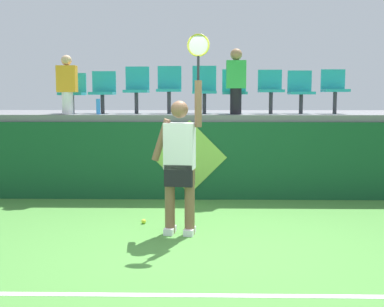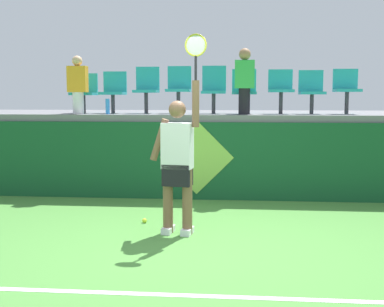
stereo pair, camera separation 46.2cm
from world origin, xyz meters
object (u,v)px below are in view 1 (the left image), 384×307
Objects in this scene: tennis_player at (180,160)px; stadium_chair_0 at (73,91)px; stadium_chair_5 at (234,89)px; stadium_chair_6 at (271,88)px; tennis_ball at (144,221)px; stadium_chair_3 at (169,87)px; stadium_chair_4 at (204,87)px; stadium_chair_7 at (301,89)px; stadium_chair_8 at (334,88)px; water_bottle at (98,107)px; spectator_1 at (236,80)px; stadium_chair_2 at (137,87)px; spectator_0 at (67,84)px; stadium_chair_1 at (103,90)px.

tennis_player is 3.40× the size of stadium_chair_0.
stadium_chair_6 is at bearing -0.53° from stadium_chair_5.
tennis_ball is 0.08× the size of stadium_chair_3.
tennis_player is 2.89× the size of stadium_chair_4.
stadium_chair_0 is 0.85× the size of stadium_chair_4.
stadium_chair_8 reaches higher than stadium_chair_7.
spectator_1 reaches higher than water_bottle.
spectator_1 is at bearing -12.84° from stadium_chair_2.
stadium_chair_2 reaches higher than water_bottle.
tennis_player is 3.46m from spectator_0.
spectator_0 is (-3.64, -0.39, 0.07)m from stadium_chair_6.
stadium_chair_3 is at bearing 12.64° from spectator_0.
spectator_1 is at bearing 71.07° from tennis_player.
stadium_chair_1 is at bearing 117.77° from tennis_player.
stadium_chair_5 is (1.20, -0.00, -0.05)m from stadium_chair_3.
stadium_chair_2 is at bearing 107.44° from tennis_player.
stadium_chair_5 reaches higher than tennis_ball.
water_bottle is 0.35× the size of stadium_chair_1.
water_bottle is 3.67m from stadium_chair_7.
stadium_chair_8 is at bearing 4.67° from spectator_0.
stadium_chair_4 reaches higher than water_bottle.
stadium_chair_7 is at bearing -0.25° from stadium_chair_4.
tennis_ball is 3.20m from spectator_1.
stadium_chair_0 is 3.64m from stadium_chair_6.
tennis_player is 3.24m from stadium_chair_2.
stadium_chair_2 reaches higher than stadium_chair_7.
stadium_chair_4 is 2.46m from spectator_0.
spectator_1 is (0.00, -0.41, 0.16)m from stadium_chair_5.
water_bottle is at bearing -164.51° from stadium_chair_4.
spectator_1 is at bearing -18.83° from stadium_chair_3.
stadium_chair_1 is at bearing 179.95° from stadium_chair_8.
water_bottle is 3.13m from stadium_chair_6.
stadium_chair_4 reaches higher than stadium_chair_8.
tennis_ball is at bearing 137.14° from tennis_player.
tennis_ball is 0.08× the size of stadium_chair_7.
stadium_chair_5 is (2.98, 0.01, 0.03)m from stadium_chair_0.
tennis_player is at bearing -42.86° from tennis_ball.
stadium_chair_4 is (0.65, 0.00, -0.02)m from stadium_chair_3.
tennis_player is 3.13× the size of stadium_chair_8.
stadium_chair_0 is at bearing 179.99° from stadium_chair_6.
stadium_chair_3 is at bearing 0.20° from stadium_chair_0.
tennis_player reaches higher than spectator_0.
stadium_chair_4 is 0.85× the size of spectator_0.
spectator_1 is at bearing -9.50° from stadium_chair_1.
tennis_player is at bearing -106.46° from stadium_chair_5.
stadium_chair_8 is at bearing -0.28° from stadium_chair_4.
stadium_chair_8 reaches higher than stadium_chair_1.
stadium_chair_5 is at bearing 179.47° from stadium_chair_6.
water_bottle is 4.28m from stadium_chair_8.
water_bottle is 0.81m from stadium_chair_0.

